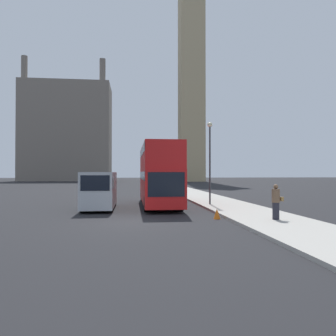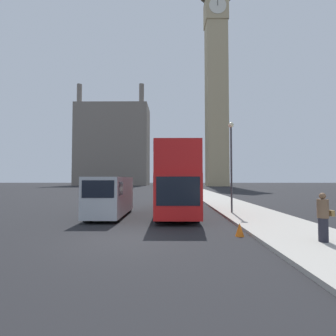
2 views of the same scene
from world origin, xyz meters
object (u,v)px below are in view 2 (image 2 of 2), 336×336
(white_van, at_px, (110,196))
(pedestrian, at_px, (323,217))
(clock_tower, at_px, (216,73))
(street_lamp, at_px, (231,153))
(red_double_decker_bus, at_px, (176,178))

(white_van, height_order, pedestrian, white_van)
(clock_tower, height_order, street_lamp, clock_tower)
(clock_tower, height_order, pedestrian, clock_tower)
(clock_tower, bearing_deg, red_double_decker_bus, -102.45)
(white_van, bearing_deg, street_lamp, 7.87)
(pedestrian, height_order, street_lamp, street_lamp)
(clock_tower, bearing_deg, street_lamp, -99.36)
(white_van, xyz_separation_m, pedestrian, (9.04, -6.85, -0.32))
(red_double_decker_bus, relative_size, pedestrian, 6.22)
(pedestrian, distance_m, street_lamp, 8.58)
(street_lamp, bearing_deg, pedestrian, -80.42)
(pedestrian, bearing_deg, red_double_decker_bus, 119.60)
(white_van, distance_m, pedestrian, 11.35)
(red_double_decker_bus, relative_size, white_van, 1.86)
(white_van, xyz_separation_m, street_lamp, (7.71, 1.07, 2.71))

